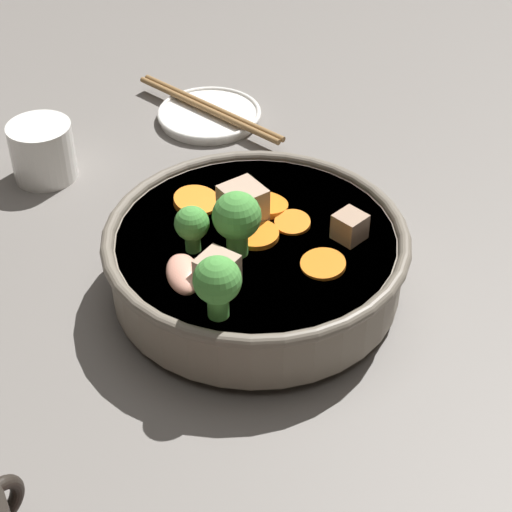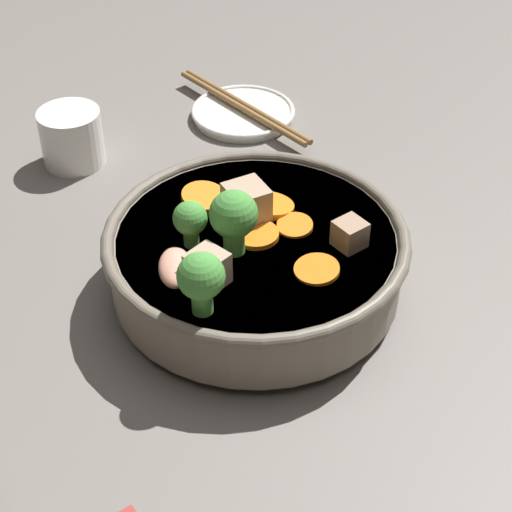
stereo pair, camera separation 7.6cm
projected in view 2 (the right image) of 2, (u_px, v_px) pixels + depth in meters
The scene contains 5 objects.
ground_plane at pixel (256, 292), 0.79m from camera, with size 3.00×3.00×0.00m, color slate.
stirfry_bowl at pixel (255, 255), 0.76m from camera, with size 0.27×0.27×0.13m.
side_saucer at pixel (243, 113), 1.03m from camera, with size 0.13×0.13×0.01m.
tea_cup at pixel (72, 137), 0.94m from camera, with size 0.07×0.07×0.06m.
chopsticks_pair at pixel (243, 106), 1.03m from camera, with size 0.04×0.23×0.01m.
Camera 2 is at (-0.43, -0.40, 0.53)m, focal length 60.00 mm.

